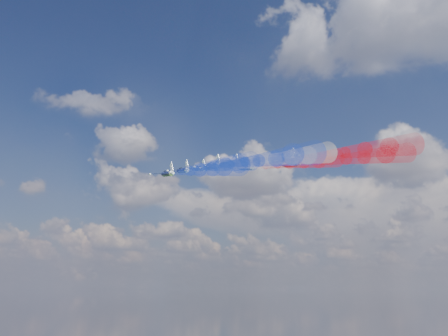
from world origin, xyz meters
The scene contains 16 objects.
jet_lead centered at (5.64, 28.16, 129.83)m, with size 9.72×12.15×3.24m, color black, non-canonical shape.
trail_lead centered at (26.04, 13.53, 125.44)m, with size 4.05×40.24×4.05m, color white, non-canonical shape.
jet_inner_left centered at (9.53, 14.93, 126.20)m, with size 9.72×12.15×3.24m, color black, non-canonical shape.
trail_inner_left centered at (29.93, 0.30, 121.81)m, with size 4.05×40.24×4.05m, color blue, non-canonical shape.
jet_inner_right centered at (20.82, 30.50, 128.57)m, with size 9.72×12.15×3.24m, color black, non-canonical shape.
trail_inner_right centered at (41.22, 15.87, 124.17)m, with size 4.05×40.24×4.05m, color red, non-canonical shape.
jet_outer_left centered at (14.79, 1.95, 122.15)m, with size 9.72×12.15×3.24m, color black, non-canonical shape.
trail_outer_left centered at (35.19, -12.69, 117.75)m, with size 4.05×40.24×4.05m, color blue, non-canonical shape.
jet_center_third centered at (24.89, 15.23, 125.75)m, with size 9.72×12.15×3.24m, color black, non-canonical shape.
trail_center_third centered at (45.29, 0.60, 121.35)m, with size 4.05×40.24×4.05m, color white, non-canonical shape.
jet_outer_right centered at (35.09, 30.29, 127.60)m, with size 9.72×12.15×3.24m, color black, non-canonical shape.
trail_outer_right centered at (55.49, 15.66, 123.20)m, with size 4.05×40.24×4.05m, color red, non-canonical shape.
jet_rear_left centered at (27.98, 2.08, 122.28)m, with size 9.72×12.15×3.24m, color black, non-canonical shape.
trail_rear_left centered at (48.38, -12.55, 117.89)m, with size 4.05×40.24×4.05m, color blue, non-canonical shape.
jet_rear_right centered at (39.00, 18.10, 125.77)m, with size 9.72×12.15×3.24m, color black, non-canonical shape.
trail_rear_right centered at (59.40, 3.47, 121.37)m, with size 4.05×40.24×4.05m, color red, non-canonical shape.
Camera 1 is at (93.07, -93.58, 94.50)m, focal length 41.10 mm.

